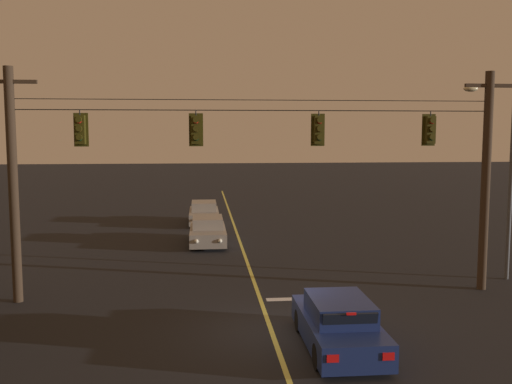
% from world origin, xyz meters
% --- Properties ---
extents(ground_plane, '(180.00, 180.00, 0.00)m').
position_xyz_m(ground_plane, '(0.00, 0.00, 0.00)').
color(ground_plane, black).
extents(lane_centre_stripe, '(0.14, 60.00, 0.01)m').
position_xyz_m(lane_centre_stripe, '(0.00, 9.69, 0.00)').
color(lane_centre_stripe, '#D1C64C').
rests_on(lane_centre_stripe, ground).
extents(stop_bar_paint, '(3.40, 0.36, 0.01)m').
position_xyz_m(stop_bar_paint, '(1.90, 3.09, 0.00)').
color(stop_bar_paint, silver).
rests_on(stop_bar_paint, ground).
extents(signal_span_assembly, '(18.19, 0.32, 7.85)m').
position_xyz_m(signal_span_assembly, '(-0.00, 3.69, 4.08)').
color(signal_span_assembly, '#38281C').
rests_on(signal_span_assembly, ground).
extents(traffic_light_leftmost, '(0.48, 0.41, 1.22)m').
position_xyz_m(traffic_light_leftmost, '(-5.96, 3.67, 5.80)').
color(traffic_light_leftmost, black).
extents(traffic_light_left_inner, '(0.48, 0.41, 1.22)m').
position_xyz_m(traffic_light_left_inner, '(-2.14, 3.67, 5.80)').
color(traffic_light_left_inner, black).
extents(traffic_light_centre, '(0.48, 0.41, 1.22)m').
position_xyz_m(traffic_light_centre, '(2.08, 3.67, 5.80)').
color(traffic_light_centre, black).
extents(traffic_light_right_inner, '(0.48, 0.41, 1.22)m').
position_xyz_m(traffic_light_right_inner, '(6.07, 3.67, 5.80)').
color(traffic_light_right_inner, black).
extents(car_waiting_near_lane, '(1.80, 4.33, 1.39)m').
position_xyz_m(car_waiting_near_lane, '(1.61, -1.45, 0.65)').
color(car_waiting_near_lane, navy).
rests_on(car_waiting_near_lane, ground).
extents(car_oncoming_lead, '(1.80, 4.42, 1.39)m').
position_xyz_m(car_oncoming_lead, '(-1.68, 13.13, 0.65)').
color(car_oncoming_lead, gray).
rests_on(car_oncoming_lead, ground).
extents(car_oncoming_trailing, '(1.80, 4.42, 1.39)m').
position_xyz_m(car_oncoming_trailing, '(-1.84, 19.68, 0.65)').
color(car_oncoming_trailing, gray).
rests_on(car_oncoming_trailing, ground).
extents(street_lamp_corner, '(2.11, 0.30, 7.56)m').
position_xyz_m(street_lamp_corner, '(9.55, 4.97, 4.57)').
color(street_lamp_corner, '#4C4F54').
rests_on(street_lamp_corner, ground).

